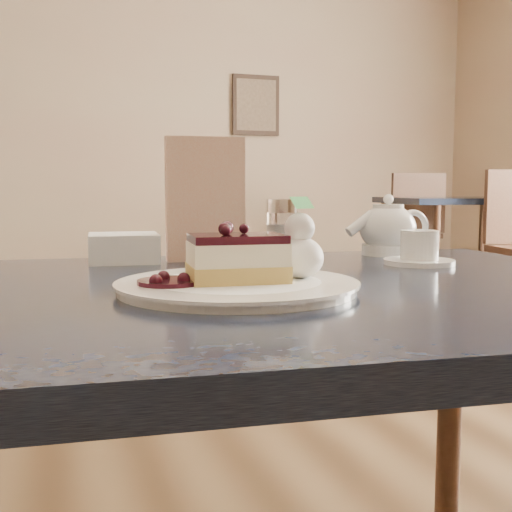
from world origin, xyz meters
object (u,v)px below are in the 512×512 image
object	(u,v)px
cheesecake_slice	(237,258)
bg_table_far_right	(459,296)
main_table	(230,343)
tea_set	(393,234)
dessert_plate	(237,287)

from	to	relation	value
cheesecake_slice	bg_table_far_right	world-z (taller)	cheesecake_slice
main_table	bg_table_far_right	bearing A→B (deg)	54.39
tea_set	bg_table_far_right	bearing A→B (deg)	51.52
main_table	tea_set	xyz separation A→B (m)	(0.38, 0.24, 0.12)
dessert_plate	cheesecake_slice	distance (m)	0.03
main_table	cheesecake_slice	bearing A→B (deg)	-90.00
dessert_plate	tea_set	distance (m)	0.48
main_table	bg_table_far_right	distance (m)	4.02
cheesecake_slice	dessert_plate	bearing A→B (deg)	0.00
dessert_plate	tea_set	size ratio (longest dim) A/B	1.10
bg_table_far_right	dessert_plate	bearing A→B (deg)	-121.88
cheesecake_slice	tea_set	xyz separation A→B (m)	(0.38, 0.29, 0.00)
main_table	dessert_plate	bearing A→B (deg)	-90.00
dessert_plate	bg_table_far_right	distance (m)	4.07
dessert_plate	bg_table_far_right	bearing A→B (deg)	49.79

